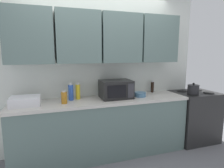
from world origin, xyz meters
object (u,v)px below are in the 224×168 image
(bottle_amber_vinegar, at_px, (64,98))
(bottle_yellow_mustard, at_px, (78,92))
(microwave, at_px, (116,89))
(dish_rack, at_px, (25,101))
(bottle_soy_dark, at_px, (152,87))
(stove_range, at_px, (193,116))
(bottle_blue_cleaner, at_px, (71,92))
(bowl_ceramic_small, at_px, (140,94))
(kettle, at_px, (193,89))

(bottle_amber_vinegar, distance_m, bottle_yellow_mustard, 0.29)
(microwave, distance_m, dish_rack, 1.31)
(bottle_soy_dark, height_order, bottle_yellow_mustard, bottle_yellow_mustard)
(stove_range, height_order, bottle_yellow_mustard, bottle_yellow_mustard)
(microwave, distance_m, bottle_amber_vinegar, 0.80)
(bottle_blue_cleaner, bearing_deg, stove_range, -3.10)
(dish_rack, xyz_separation_m, bottle_soy_dark, (2.07, 0.22, 0.04))
(dish_rack, xyz_separation_m, bottle_yellow_mustard, (0.72, 0.12, 0.06))
(bottle_yellow_mustard, bearing_deg, stove_range, -3.94)
(bottle_blue_cleaner, bearing_deg, bottle_amber_vinegar, -123.50)
(bottle_yellow_mustard, xyz_separation_m, bowl_ceramic_small, (0.98, -0.14, -0.09))
(dish_rack, relative_size, bottle_soy_dark, 1.75)
(dish_rack, distance_m, bottle_blue_cleaner, 0.63)
(dish_rack, bearing_deg, bottle_yellow_mustard, 9.65)
(bottle_soy_dark, height_order, bowl_ceramic_small, bottle_soy_dark)
(stove_range, bearing_deg, microwave, 178.57)
(bottle_amber_vinegar, height_order, bowl_ceramic_small, bottle_amber_vinegar)
(bottle_soy_dark, bearing_deg, kettle, -33.88)
(bottle_soy_dark, bearing_deg, bowl_ceramic_small, -147.01)
(bottle_blue_cleaner, bearing_deg, microwave, -6.73)
(kettle, height_order, bottle_yellow_mustard, bottle_yellow_mustard)
(stove_range, distance_m, bottle_soy_dark, 0.95)
(kettle, relative_size, bottle_yellow_mustard, 0.75)
(microwave, xyz_separation_m, bottle_blue_cleaner, (-0.69, 0.08, -0.02))
(bottle_blue_cleaner, distance_m, bowl_ceramic_small, 1.10)
(kettle, relative_size, dish_rack, 0.50)
(dish_rack, distance_m, bottle_yellow_mustard, 0.74)
(microwave, bearing_deg, bowl_ceramic_small, -4.16)
(stove_range, distance_m, kettle, 0.58)
(bottle_soy_dark, relative_size, bottle_amber_vinegar, 1.20)
(microwave, xyz_separation_m, bottle_amber_vinegar, (-0.80, -0.09, -0.05))
(bottle_soy_dark, bearing_deg, dish_rack, -173.91)
(dish_rack, distance_m, bottle_soy_dark, 2.08)
(microwave, relative_size, bottle_blue_cleaner, 1.87)
(dish_rack, bearing_deg, bottle_blue_cleaner, 9.06)
(stove_range, relative_size, dish_rack, 2.40)
(stove_range, xyz_separation_m, dish_rack, (-2.81, 0.02, 0.51))
(dish_rack, relative_size, bottle_blue_cleaner, 1.48)
(stove_range, relative_size, bowl_ceramic_small, 4.76)
(stove_range, height_order, microwave, microwave)
(microwave, xyz_separation_m, bowl_ceramic_small, (0.41, -0.03, -0.11))
(microwave, distance_m, bottle_yellow_mustard, 0.59)
(stove_range, relative_size, bottle_blue_cleaner, 3.55)
(bottle_soy_dark, bearing_deg, bottle_amber_vinegar, -169.44)
(microwave, relative_size, bottle_yellow_mustard, 1.88)
(bottle_soy_dark, height_order, bottle_amber_vinegar, bottle_soy_dark)
(bottle_yellow_mustard, bearing_deg, bottle_soy_dark, 4.15)
(stove_range, height_order, dish_rack, dish_rack)
(kettle, relative_size, bottle_soy_dark, 0.88)
(stove_range, distance_m, bottle_blue_cleaner, 2.26)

